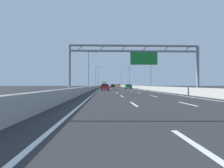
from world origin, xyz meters
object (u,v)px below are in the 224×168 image
(sign_gantry, at_px, (136,56))
(streetlamp_left_distant, at_px, (99,78))
(orange_car, at_px, (116,86))
(streetlamp_left_mid, at_px, (89,68))
(yellow_car, at_px, (119,86))
(black_car, at_px, (113,86))
(streetlamp_right_far, at_px, (129,76))
(white_car, at_px, (105,86))
(blue_car, at_px, (104,86))
(green_car, at_px, (128,86))
(streetlamp_left_far, at_px, (96,76))
(streetlamp_right_distant, at_px, (121,79))
(red_car, at_px, (105,87))
(streetlamp_right_mid, at_px, (150,68))
(box_truck, at_px, (104,84))

(sign_gantry, bearing_deg, streetlamp_left_distant, 94.11)
(sign_gantry, relative_size, orange_car, 3.86)
(streetlamp_left_mid, height_order, yellow_car, streetlamp_left_mid)
(streetlamp_left_distant, xyz_separation_m, black_car, (7.50, -39.59, -4.66))
(streetlamp_right_far, bearing_deg, white_car, 147.39)
(blue_car, distance_m, white_car, 26.75)
(green_car, distance_m, black_car, 29.27)
(streetlamp_left_distant, bearing_deg, streetlamp_left_far, -90.00)
(white_car, bearing_deg, green_car, -77.89)
(streetlamp_right_distant, relative_size, white_car, 2.14)
(red_car, bearing_deg, blue_car, 90.44)
(streetlamp_left_far, distance_m, yellow_car, 19.37)
(streetlamp_left_mid, height_order, streetlamp_right_mid, same)
(streetlamp_right_distant, xyz_separation_m, yellow_car, (-3.64, -26.14, -4.63))
(streetlamp_right_distant, bearing_deg, white_car, -107.96)
(streetlamp_left_far, relative_size, streetlamp_right_distant, 1.00)
(streetlamp_right_mid, distance_m, white_car, 49.72)
(yellow_car, bearing_deg, green_car, -90.02)
(green_car, distance_m, orange_car, 60.39)
(streetlamp_left_far, xyz_separation_m, streetlamp_left_distant, (0.00, 41.18, 0.00))
(streetlamp_left_far, bearing_deg, box_truck, 83.01)
(streetlamp_left_mid, relative_size, orange_car, 2.22)
(blue_car, bearing_deg, streetlamp_left_mid, -99.66)
(orange_car, height_order, blue_car, blue_car)
(streetlamp_left_distant, distance_m, black_car, 40.57)
(streetlamp_right_far, height_order, red_car, streetlamp_right_far)
(red_car, bearing_deg, streetlamp_right_distant, 82.58)
(blue_car, bearing_deg, orange_car, 82.23)
(streetlamp_left_far, height_order, blue_car, streetlamp_left_far)
(streetlamp_left_mid, bearing_deg, black_car, 80.05)
(streetlamp_left_mid, distance_m, black_car, 43.66)
(sign_gantry, relative_size, streetlamp_left_distant, 1.74)
(streetlamp_left_distant, distance_m, streetlamp_right_distant, 14.93)
(white_car, bearing_deg, yellow_car, 47.03)
(streetlamp_left_mid, relative_size, white_car, 2.14)
(streetlamp_left_mid, bearing_deg, streetlamp_right_mid, 0.00)
(blue_car, bearing_deg, black_car, 79.76)
(streetlamp_right_distant, bearing_deg, orange_car, -116.47)
(sign_gantry, height_order, streetlamp_left_far, streetlamp_left_far)
(yellow_car, xyz_separation_m, box_truck, (-7.61, 14.97, 0.93))
(streetlamp_left_mid, distance_m, yellow_car, 57.53)
(orange_car, bearing_deg, streetlamp_left_distant, 142.80)
(streetlamp_right_far, distance_m, streetlamp_left_distant, 43.80)
(sign_gantry, bearing_deg, black_car, 90.10)
(streetlamp_right_far, relative_size, green_car, 2.03)
(streetlamp_right_far, xyz_separation_m, white_car, (-11.06, 7.07, -4.62))
(black_car, height_order, red_car, black_car)
(sign_gantry, xyz_separation_m, blue_car, (-3.96, 45.32, -4.08))
(blue_car, relative_size, yellow_car, 1.06)
(green_car, bearing_deg, streetlamp_left_distant, 99.34)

